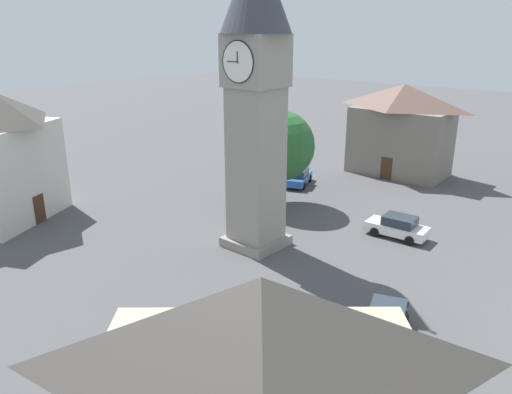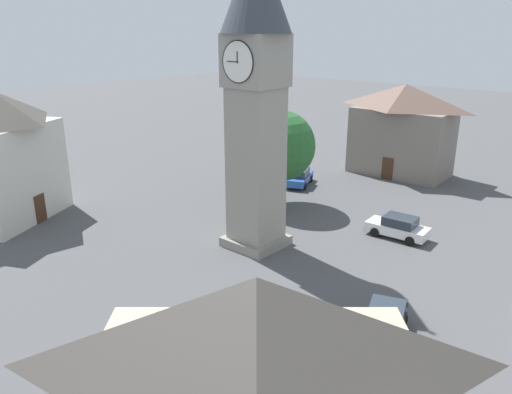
{
  "view_description": "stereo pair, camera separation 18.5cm",
  "coord_description": "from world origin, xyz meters",
  "px_view_note": "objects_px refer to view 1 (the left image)",
  "views": [
    {
      "loc": [
        -19.59,
        22.74,
        13.57
      ],
      "look_at": [
        0.0,
        0.0,
        3.34
      ],
      "focal_mm": 34.79,
      "sensor_mm": 36.0,
      "label": 1
    },
    {
      "loc": [
        -19.72,
        22.62,
        13.57
      ],
      "look_at": [
        0.0,
        0.0,
        3.34
      ],
      "focal_mm": 34.79,
      "sensor_mm": 36.0,
      "label": 2
    }
  ],
  "objects_px": {
    "car_red_corner": "(198,331)",
    "car_white_side": "(386,323)",
    "pedestrian": "(234,210)",
    "tree": "(279,146)",
    "car_blue_kerb": "(398,227)",
    "car_silver_kerb": "(298,177)",
    "clock_tower": "(256,75)",
    "building_terrace_right": "(401,129)"
  },
  "relations": [
    {
      "from": "car_white_side",
      "to": "clock_tower",
      "type": "bearing_deg",
      "value": -19.27
    },
    {
      "from": "clock_tower",
      "to": "car_white_side",
      "type": "height_order",
      "value": "clock_tower"
    },
    {
      "from": "clock_tower",
      "to": "building_terrace_right",
      "type": "height_order",
      "value": "clock_tower"
    },
    {
      "from": "car_silver_kerb",
      "to": "car_white_side",
      "type": "height_order",
      "value": "same"
    },
    {
      "from": "car_blue_kerb",
      "to": "car_white_side",
      "type": "height_order",
      "value": "same"
    },
    {
      "from": "clock_tower",
      "to": "car_silver_kerb",
      "type": "distance_m",
      "value": 17.2
    },
    {
      "from": "car_blue_kerb",
      "to": "car_silver_kerb",
      "type": "relative_size",
      "value": 0.95
    },
    {
      "from": "car_blue_kerb",
      "to": "car_white_side",
      "type": "distance_m",
      "value": 12.24
    },
    {
      "from": "car_red_corner",
      "to": "car_silver_kerb",
      "type": "bearing_deg",
      "value": -64.12
    },
    {
      "from": "tree",
      "to": "building_terrace_right",
      "type": "distance_m",
      "value": 15.11
    },
    {
      "from": "pedestrian",
      "to": "car_silver_kerb",
      "type": "bearing_deg",
      "value": -79.43
    },
    {
      "from": "clock_tower",
      "to": "building_terrace_right",
      "type": "distance_m",
      "value": 22.99
    },
    {
      "from": "car_red_corner",
      "to": "building_terrace_right",
      "type": "bearing_deg",
      "value": -79.67
    },
    {
      "from": "car_blue_kerb",
      "to": "car_red_corner",
      "type": "xyz_separation_m",
      "value": [
        1.23,
        17.35,
        0.0
      ]
    },
    {
      "from": "pedestrian",
      "to": "tree",
      "type": "bearing_deg",
      "value": -88.65
    },
    {
      "from": "car_blue_kerb",
      "to": "pedestrian",
      "type": "relative_size",
      "value": 2.5
    },
    {
      "from": "car_white_side",
      "to": "car_blue_kerb",
      "type": "bearing_deg",
      "value": -66.76
    },
    {
      "from": "car_red_corner",
      "to": "tree",
      "type": "height_order",
      "value": "tree"
    },
    {
      "from": "pedestrian",
      "to": "car_blue_kerb",
      "type": "bearing_deg",
      "value": -151.84
    },
    {
      "from": "car_red_corner",
      "to": "car_white_side",
      "type": "relative_size",
      "value": 0.98
    },
    {
      "from": "car_white_side",
      "to": "tree",
      "type": "relative_size",
      "value": 0.58
    },
    {
      "from": "clock_tower",
      "to": "car_silver_kerb",
      "type": "height_order",
      "value": "clock_tower"
    },
    {
      "from": "car_red_corner",
      "to": "car_white_side",
      "type": "bearing_deg",
      "value": -134.83
    },
    {
      "from": "clock_tower",
      "to": "tree",
      "type": "bearing_deg",
      "value": -62.01
    },
    {
      "from": "car_white_side",
      "to": "tree",
      "type": "xyz_separation_m",
      "value": [
        15.17,
        -11.23,
        4.07
      ]
    },
    {
      "from": "pedestrian",
      "to": "building_terrace_right",
      "type": "bearing_deg",
      "value": -98.81
    },
    {
      "from": "car_red_corner",
      "to": "pedestrian",
      "type": "distance_m",
      "value": 14.9
    },
    {
      "from": "pedestrian",
      "to": "car_red_corner",
      "type": "bearing_deg",
      "value": 127.05
    },
    {
      "from": "car_blue_kerb",
      "to": "building_terrace_right",
      "type": "xyz_separation_m",
      "value": [
        7.08,
        -14.73,
        3.65
      ]
    },
    {
      "from": "car_red_corner",
      "to": "building_terrace_right",
      "type": "relative_size",
      "value": 0.46
    },
    {
      "from": "clock_tower",
      "to": "car_red_corner",
      "type": "bearing_deg",
      "value": 117.5
    },
    {
      "from": "car_blue_kerb",
      "to": "car_silver_kerb",
      "type": "bearing_deg",
      "value": -23.38
    },
    {
      "from": "car_blue_kerb",
      "to": "car_white_side",
      "type": "bearing_deg",
      "value": 113.24
    },
    {
      "from": "car_silver_kerb",
      "to": "tree",
      "type": "height_order",
      "value": "tree"
    },
    {
      "from": "car_red_corner",
      "to": "car_white_side",
      "type": "xyz_separation_m",
      "value": [
        -6.06,
        -6.1,
        0.0
      ]
    },
    {
      "from": "car_blue_kerb",
      "to": "building_terrace_right",
      "type": "bearing_deg",
      "value": -64.33
    },
    {
      "from": "car_blue_kerb",
      "to": "car_red_corner",
      "type": "relative_size",
      "value": 0.97
    },
    {
      "from": "car_red_corner",
      "to": "car_white_side",
      "type": "height_order",
      "value": "same"
    },
    {
      "from": "car_blue_kerb",
      "to": "car_white_side",
      "type": "xyz_separation_m",
      "value": [
        -4.83,
        11.25,
        0.0
      ]
    },
    {
      "from": "car_white_side",
      "to": "pedestrian",
      "type": "xyz_separation_m",
      "value": [
        15.04,
        -5.78,
        0.25
      ]
    },
    {
      "from": "car_white_side",
      "to": "building_terrace_right",
      "type": "relative_size",
      "value": 0.47
    },
    {
      "from": "clock_tower",
      "to": "tree",
      "type": "xyz_separation_m",
      "value": [
        3.87,
        -7.29,
        -6.14
      ]
    }
  ]
}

